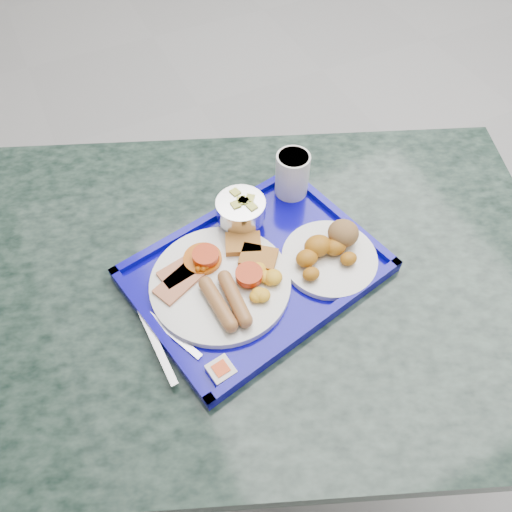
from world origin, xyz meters
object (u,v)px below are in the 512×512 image
at_px(main_plate, 224,280).
at_px(bread_plate, 330,252).
at_px(juice_cup, 292,173).
at_px(tray, 256,271).
at_px(table, 250,324).
at_px(fruit_bowl, 241,209).

distance_m(main_plate, bread_plate, 0.20).
relative_size(bread_plate, juice_cup, 1.87).
bearing_deg(juice_cup, tray, -135.64).
xyz_separation_m(main_plate, juice_cup, (0.21, 0.15, 0.04)).
height_order(tray, juice_cup, juice_cup).
bearing_deg(main_plate, table, 10.12).
bearing_deg(tray, juice_cup, 44.36).
distance_m(bread_plate, fruit_bowl, 0.18).
height_order(main_plate, fruit_bowl, fruit_bowl).
distance_m(tray, juice_cup, 0.21).
relative_size(tray, main_plate, 1.96).
height_order(table, juice_cup, juice_cup).
distance_m(main_plate, juice_cup, 0.26).
relative_size(tray, bread_plate, 2.79).
bearing_deg(main_plate, bread_plate, -8.25).
xyz_separation_m(table, bread_plate, (0.14, -0.04, 0.21)).
relative_size(bread_plate, fruit_bowl, 1.87).
height_order(tray, fruit_bowl, fruit_bowl).
bearing_deg(bread_plate, fruit_bowl, 127.93).
bearing_deg(juice_cup, bread_plate, -95.23).
bearing_deg(table, fruit_bowl, 72.70).
bearing_deg(fruit_bowl, juice_cup, 16.10).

